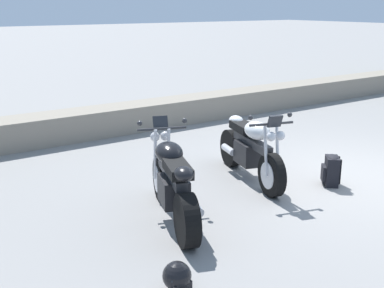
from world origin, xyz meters
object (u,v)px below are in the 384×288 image
at_px(motorcycle_white_centre, 251,150).
at_px(rider_backpack, 331,170).
at_px(rider_helmet, 177,276).
at_px(motorcycle_black_near_left, 173,183).

relative_size(motorcycle_white_centre, rider_backpack, 4.30).
xyz_separation_m(motorcycle_white_centre, rider_helmet, (-2.60, -1.90, -0.35)).
xyz_separation_m(motorcycle_white_centre, rider_backpack, (0.84, -0.86, -0.24)).
bearing_deg(motorcycle_black_near_left, motorcycle_white_centre, 16.84).
xyz_separation_m(motorcycle_black_near_left, rider_backpack, (2.61, -0.32, -0.24)).
bearing_deg(rider_helmet, motorcycle_white_centre, 36.17).
relative_size(motorcycle_white_centre, rider_helmet, 7.21).
bearing_deg(motorcycle_white_centre, rider_backpack, -45.77).
distance_m(motorcycle_black_near_left, motorcycle_white_centre, 1.85).
relative_size(rider_backpack, rider_helmet, 1.68).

